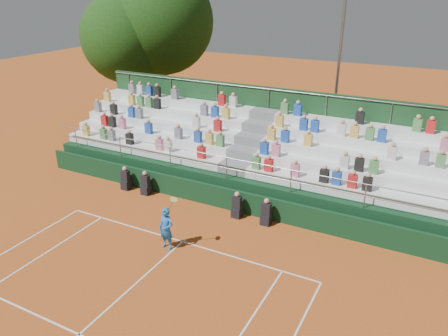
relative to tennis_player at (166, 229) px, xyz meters
The scene contains 8 objects.
ground 1.08m from the tennis_player, 65.91° to the left, with size 90.00×90.00×0.00m, color #B4541E.
courtside_wall 3.85m from the tennis_player, 85.84° to the left, with size 20.00×0.15×1.00m, color black.
line_officials 3.56m from the tennis_player, 107.66° to the left, with size 7.73×0.40×1.19m.
grandstand 7.07m from the tennis_player, 87.87° to the left, with size 20.00×5.20×4.40m.
tennis_player is the anchor object (origin of this frame).
tree_west 18.03m from the tennis_player, 132.38° to the left, with size 6.22×6.22×9.00m.
tree_east 18.41m from the tennis_player, 124.59° to the left, with size 7.18×7.18×10.45m.
floodlight_mast 13.85m from the tennis_player, 77.51° to the left, with size 0.60×0.25×9.20m.
Camera 1 is at (8.11, -12.11, 9.25)m, focal length 35.00 mm.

